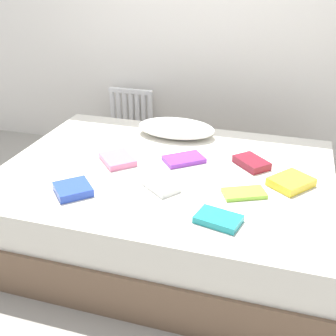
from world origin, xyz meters
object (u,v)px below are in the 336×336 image
Objects in this scene: bed at (166,204)px; textbook_yellow at (291,182)px; pillow at (176,128)px; textbook_white at (161,186)px; textbook_pink at (118,159)px; textbook_maroon at (252,163)px; textbook_blue at (73,189)px; textbook_teal at (218,219)px; textbook_purple at (184,159)px; radiator at (131,116)px; textbook_lime at (244,193)px.

textbook_yellow reaches higher than bed.
textbook_white is at bearing -80.52° from pillow.
textbook_maroon is (0.80, 0.19, 0.00)m from textbook_pink.
pillow is 0.67m from textbook_maroon.
textbook_blue is at bearing -108.37° from pillow.
textbook_maroon is at bearing 80.49° from textbook_white.
textbook_maroon reaches higher than textbook_pink.
textbook_teal is at bearing -48.95° from bed.
textbook_maroon reaches higher than textbook_teal.
textbook_white is at bearing -133.97° from textbook_purple.
textbook_purple is (0.03, 0.37, -0.00)m from textbook_white.
textbook_blue is at bearing -133.09° from bed.
textbook_yellow is (0.69, 0.24, 0.01)m from textbook_white.
textbook_blue is at bearing -120.40° from textbook_white.
textbook_pink is (-0.36, 0.24, 0.00)m from textbook_white.
textbook_white is 0.83× the size of textbook_purple.
textbook_pink is (-0.23, -0.52, -0.04)m from pillow.
textbook_teal is at bearing -52.40° from textbook_maroon.
pillow is 2.50× the size of textbook_pink.
textbook_maroon is at bearing 20.61° from bed.
pillow is (0.61, -0.68, 0.21)m from radiator.
pillow reaches higher than textbook_lime.
pillow is 2.74× the size of textbook_white.
pillow is 2.51× the size of textbook_yellow.
textbook_lime is (0.08, 0.29, -0.01)m from textbook_teal.
bed is 9.89× the size of textbook_white.
pillow is (-0.08, 0.52, 0.31)m from bed.
pillow is at bearing 73.56° from textbook_purple.
radiator is 2.28× the size of textbook_yellow.
textbook_pink reaches higher than textbook_teal.
bed is 0.78m from textbook_yellow.
radiator is at bearing 136.24° from textbook_teal.
textbook_yellow is at bearing 68.68° from textbook_teal.
textbook_maroon is (-0.24, 0.18, -0.00)m from textbook_yellow.
radiator reaches higher than textbook_pink.
textbook_teal is 0.96× the size of textbook_pink.
radiator is at bearing -175.98° from textbook_maroon.
radiator is 2.38× the size of textbook_maroon.
bed is 9.06× the size of textbook_yellow.
textbook_lime is 1.07× the size of textbook_maroon.
bed is at bearing 134.91° from textbook_lime.
radiator is 1.33m from textbook_purple.
pillow is 0.57m from textbook_pink.
pillow is at bearing 104.20° from textbook_lime.
pillow is at bearing 129.14° from textbook_teal.
pillow is at bearing 136.45° from textbook_white.
bed is at bearing -114.78° from textbook_maroon.
textbook_pink is (-0.72, 0.47, 0.00)m from textbook_teal.
textbook_purple is (-0.33, 0.60, -0.00)m from textbook_teal.
radiator is at bearing 87.71° from textbook_yellow.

